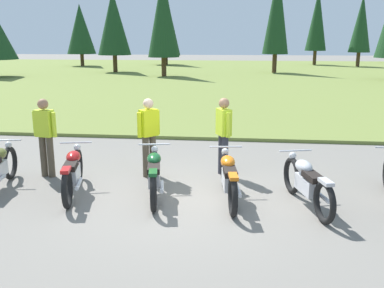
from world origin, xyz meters
TOP-DOWN VIEW (x-y plane):
  - ground_plane at (0.00, 0.00)m, footprint 140.00×140.00m
  - grass_moorland at (0.00, 26.69)m, footprint 80.00×44.00m
  - forest_treeline at (0.38, 31.95)m, footprint 38.51×26.23m
  - motorcycle_red at (-2.19, 0.05)m, footprint 0.75×2.07m
  - motorcycle_british_green at (-0.64, 0.08)m, footprint 0.69×2.08m
  - motorcycle_orange at (0.73, 0.03)m, footprint 0.64×2.09m
  - motorcycle_silver at (2.09, -0.09)m, footprint 0.78×2.06m
  - rider_in_hivis_vest at (0.56, 1.55)m, footprint 0.36×0.50m
  - rider_near_row_end at (-0.99, 1.30)m, footprint 0.41×0.42m
  - rider_with_back_turned at (-3.14, 1.00)m, footprint 0.54×0.28m

SIDE VIEW (x-z plane):
  - ground_plane at x=0.00m, z-range 0.00..0.00m
  - grass_moorland at x=0.00m, z-range 0.00..0.10m
  - motorcycle_red at x=-2.19m, z-range 0.00..0.88m
  - motorcycle_british_green at x=-0.64m, z-range 0.00..0.88m
  - motorcycle_orange at x=0.73m, z-range 0.00..0.88m
  - motorcycle_silver at x=2.09m, z-range 0.00..0.88m
  - rider_in_hivis_vest at x=0.56m, z-range 0.11..1.78m
  - rider_near_row_end at x=-0.99m, z-range 0.11..1.78m
  - rider_with_back_turned at x=-3.14m, z-range 0.11..1.78m
  - forest_treeline at x=0.38m, z-range -0.16..8.82m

